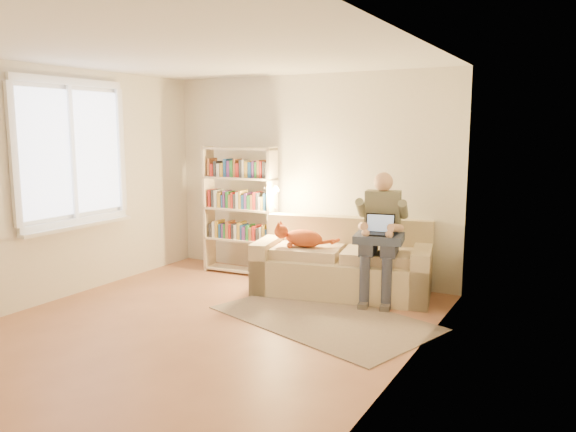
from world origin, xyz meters
The scene contains 13 objects.
floor centered at (0.00, 0.00, 0.00)m, with size 4.50×4.50×0.00m, color #9D6347.
ceiling centered at (0.00, 0.00, 2.60)m, with size 4.00×4.50×0.02m, color white.
wall_left centered at (-2.00, 0.00, 1.30)m, with size 0.02×4.50×2.60m, color silver.
wall_right centered at (2.00, 0.00, 1.30)m, with size 0.02×4.50×2.60m, color silver.
wall_back centered at (0.00, 2.25, 1.30)m, with size 4.00×0.02×2.60m, color silver.
window centered at (-1.95, 0.20, 1.38)m, with size 0.12×1.52×1.69m.
sofa centered at (0.73, 1.74, 0.31)m, with size 2.16×1.31×0.86m.
person centered at (1.20, 1.69, 0.81)m, with size 0.50×0.69×1.44m.
cat centered at (0.28, 1.51, 0.66)m, with size 0.68×0.35×0.26m.
blanket centered at (1.22, 1.55, 0.73)m, with size 0.52×0.43×0.09m, color #2D374F.
laptop centered at (1.22, 1.56, 0.83)m, with size 0.37×0.31×0.28m.
bookshelf centered at (-0.83, 1.90, 0.93)m, with size 1.13×0.32×1.69m.
rug centered at (0.94, 0.77, 0.01)m, with size 2.18×1.29×0.01m, color gray.
Camera 1 is at (3.26, -4.22, 1.92)m, focal length 35.00 mm.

